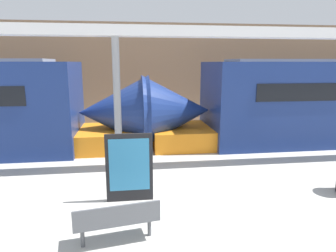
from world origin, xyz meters
The scene contains 5 objects.
station_wall centered at (0.00, 11.23, 2.50)m, with size 56.00×0.20×5.00m, color #937051.
bench_near centered at (-1.57, 0.68, 0.46)m, with size 1.51×0.67×0.76m.
poster_board centered at (-1.34, 2.31, 0.79)m, with size 1.04×0.07×1.56m.
support_column_near centered at (-1.63, 4.32, 1.88)m, with size 0.20×0.20×3.76m, color gray.
canopy_beam centered at (-1.63, 4.32, 3.90)m, with size 28.00×0.60×0.28m, color silver.
Camera 1 is at (-1.32, -4.05, 3.07)m, focal length 32.00 mm.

